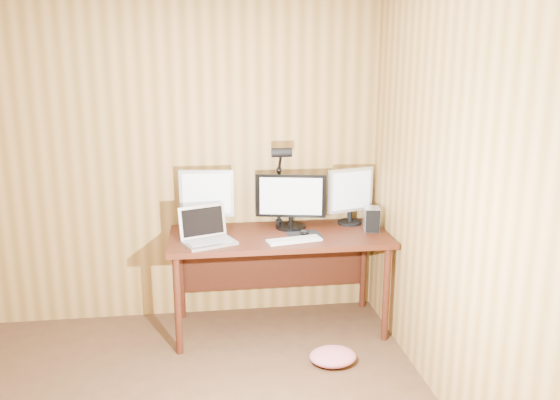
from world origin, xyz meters
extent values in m
plane|color=#AF813F|center=(0.00, 2.00, 1.25)|extent=(4.00, 0.00, 4.00)
plane|color=#AF813F|center=(1.75, 0.00, 1.25)|extent=(0.00, 4.00, 4.00)
cube|color=#41190D|center=(0.93, 1.63, 0.73)|extent=(1.60, 0.70, 0.04)
cube|color=#41190D|center=(0.93, 1.95, 0.45)|extent=(1.48, 0.02, 0.51)
cylinder|color=#41190D|center=(0.19, 1.34, 0.35)|extent=(0.05, 0.05, 0.71)
cylinder|color=#41190D|center=(0.19, 1.92, 0.35)|extent=(0.05, 0.05, 0.71)
cylinder|color=#41190D|center=(1.67, 1.34, 0.35)|extent=(0.05, 0.05, 0.71)
cylinder|color=#41190D|center=(1.67, 1.92, 0.35)|extent=(0.05, 0.05, 0.71)
cylinder|color=black|center=(1.04, 1.78, 0.76)|extent=(0.23, 0.23, 0.02)
cylinder|color=black|center=(1.04, 1.78, 0.80)|extent=(0.03, 0.03, 0.07)
cube|color=black|center=(1.04, 1.78, 1.00)|extent=(0.53, 0.14, 0.33)
cube|color=white|center=(1.04, 1.76, 1.00)|extent=(0.46, 0.10, 0.28)
cylinder|color=black|center=(0.41, 1.82, 0.76)|extent=(0.19, 0.19, 0.02)
cylinder|color=black|center=(0.41, 1.82, 0.81)|extent=(0.04, 0.04, 0.09)
cube|color=silver|center=(0.41, 1.82, 1.03)|extent=(0.41, 0.08, 0.35)
cube|color=white|center=(0.41, 1.80, 1.03)|extent=(0.35, 0.04, 0.30)
cylinder|color=black|center=(1.52, 1.83, 0.76)|extent=(0.18, 0.18, 0.02)
cylinder|color=black|center=(1.52, 1.83, 0.81)|extent=(0.04, 0.04, 0.08)
cube|color=silver|center=(1.52, 1.83, 1.02)|extent=(0.38, 0.16, 0.34)
cube|color=white|center=(1.52, 1.81, 1.02)|extent=(0.33, 0.12, 0.29)
cube|color=silver|center=(0.42, 1.47, 0.76)|extent=(0.41, 0.35, 0.02)
cube|color=silver|center=(0.37, 1.58, 0.88)|extent=(0.34, 0.17, 0.23)
cube|color=black|center=(0.37, 1.58, 0.88)|extent=(0.29, 0.14, 0.19)
cube|color=#B2B2B7|center=(0.42, 1.47, 0.77)|extent=(0.33, 0.24, 0.00)
cube|color=silver|center=(1.01, 1.44, 0.76)|extent=(0.40, 0.19, 0.02)
cube|color=white|center=(1.01, 1.44, 0.77)|extent=(0.37, 0.17, 0.00)
cube|color=black|center=(1.11, 1.58, 0.75)|extent=(0.26, 0.22, 0.00)
ellipsoid|color=black|center=(1.11, 1.58, 0.77)|extent=(0.07, 0.11, 0.04)
cube|color=silver|center=(1.63, 1.64, 0.84)|extent=(0.14, 0.17, 0.18)
cube|color=black|center=(1.62, 1.56, 0.84)|extent=(0.10, 0.03, 0.17)
cube|color=silver|center=(0.95, 1.46, 0.76)|extent=(0.07, 0.10, 0.01)
cube|color=black|center=(0.95, 1.46, 0.76)|extent=(0.05, 0.06, 0.00)
cylinder|color=black|center=(1.68, 1.93, 0.81)|extent=(0.05, 0.05, 0.12)
cube|color=black|center=(0.97, 1.94, 0.74)|extent=(0.05, 0.06, 0.06)
cylinder|color=black|center=(0.97, 1.94, 0.96)|extent=(0.03, 0.03, 0.42)
sphere|color=black|center=(0.97, 1.94, 1.17)|extent=(0.04, 0.04, 0.04)
cylinder|color=black|center=(0.97, 1.87, 1.25)|extent=(0.02, 0.15, 0.17)
cylinder|color=black|center=(0.97, 1.79, 1.33)|extent=(0.15, 0.07, 0.07)
camera|label=1|loc=(0.42, -2.18, 1.93)|focal=35.00mm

